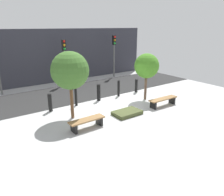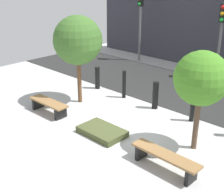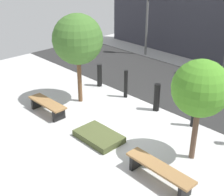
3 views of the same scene
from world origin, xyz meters
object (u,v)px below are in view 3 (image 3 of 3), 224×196
at_px(tree_behind_right_bench, 201,89).
at_px(bollard_far_left, 99,75).
at_px(tree_behind_left_bench, 78,40).
at_px(bollard_left, 126,84).
at_px(bench_left, 47,105).
at_px(planter_bed, 99,136).
at_px(bollard_center, 157,97).
at_px(bench_right, 159,171).
at_px(traffic_light_west, 147,6).
at_px(bollard_right, 194,112).

xyz_separation_m(tree_behind_right_bench, bollard_far_left, (-5.44, 1.46, -1.58)).
distance_m(tree_behind_left_bench, bollard_left, 2.50).
height_order(tree_behind_right_bench, bollard_left, tree_behind_right_bench).
height_order(bench_left, planter_bed, bench_left).
height_order(bollard_left, bollard_center, bollard_left).
bearing_deg(tree_behind_left_bench, planter_bed, -26.87).
bearing_deg(bollard_center, tree_behind_left_bench, -149.00).
height_order(bollard_far_left, bollard_left, bollard_left).
xyz_separation_m(bench_right, tree_behind_left_bench, (-4.87, 1.43, 2.01)).
distance_m(bollard_center, traffic_light_west, 6.83).
xyz_separation_m(planter_bed, bollard_far_left, (-3.00, 2.70, 0.38)).
bearing_deg(bollard_center, bollard_left, 180.00).
height_order(bollard_far_left, bollard_center, bollard_center).
height_order(tree_behind_left_bench, bollard_center, tree_behind_left_bench).
xyz_separation_m(bollard_right, traffic_light_west, (-6.04, 4.67, 2.04)).
distance_m(bollard_far_left, bollard_center, 3.00).
relative_size(planter_bed, bollard_center, 1.42).
distance_m(bench_left, tree_behind_right_bench, 5.36).
relative_size(tree_behind_left_bench, bollard_far_left, 3.42).
relative_size(tree_behind_right_bench, bollard_right, 2.72).
bearing_deg(planter_bed, bollard_right, 60.89).
bearing_deg(bench_left, planter_bed, 3.49).
distance_m(planter_bed, tree_behind_right_bench, 3.36).
height_order(planter_bed, tree_behind_left_bench, tree_behind_left_bench).
relative_size(bench_right, bollard_far_left, 1.98).
distance_m(planter_bed, bollard_right, 3.11).
xyz_separation_m(planter_bed, traffic_light_west, (-4.54, 7.36, 2.46)).
height_order(bench_right, bollard_left, bollard_left).
bearing_deg(bench_left, tree_behind_right_bench, 15.20).
relative_size(bench_left, planter_bed, 1.17).
xyz_separation_m(bench_right, bollard_left, (-3.94, 2.90, 0.22)).
relative_size(bench_right, bollard_center, 1.88).
bearing_deg(bollard_right, bollard_left, 180.00).
distance_m(bench_left, bollard_center, 3.79).
height_order(bench_left, bollard_left, bollard_left).
bearing_deg(tree_behind_left_bench, bench_right, -16.41).
relative_size(bench_left, bollard_left, 1.51).
relative_size(tree_behind_left_bench, traffic_light_west, 0.87).
bearing_deg(tree_behind_left_bench, bollard_left, 57.48).
bearing_deg(traffic_light_west, tree_behind_left_bench, -71.03).
bearing_deg(tree_behind_right_bench, bollard_left, 159.61).
distance_m(tree_behind_left_bench, traffic_light_west, 6.49).
xyz_separation_m(bench_left, traffic_light_west, (-2.11, 7.56, 2.24)).
relative_size(bollard_far_left, bollard_right, 0.92).
bearing_deg(planter_bed, bollard_center, 90.00).
height_order(planter_bed, tree_behind_right_bench, tree_behind_right_bench).
distance_m(bench_right, bollard_far_left, 6.16).
height_order(bench_right, tree_behind_left_bench, tree_behind_left_bench).
bearing_deg(traffic_light_west, bollard_center, -45.78).
relative_size(tree_behind_left_bench, bollard_left, 2.97).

